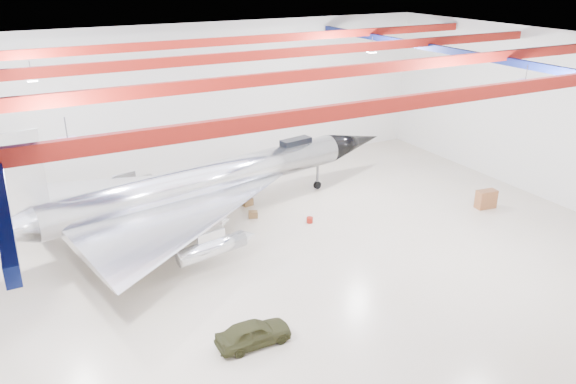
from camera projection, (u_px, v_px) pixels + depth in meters
floor at (275, 261)px, 30.09m from camera, size 40.00×40.00×0.00m
wall_back at (181, 103)px, 40.28m from camera, size 40.00×0.00×40.00m
wall_right at (547, 117)px, 36.66m from camera, size 0.00×30.00×30.00m
ceiling at (273, 52)px, 25.93m from camera, size 40.00×40.00×0.00m
ceiling_structure at (273, 67)px, 26.18m from camera, size 39.50×29.50×1.08m
jet_aircraft at (206, 185)px, 33.66m from camera, size 27.51×18.37×7.54m
jeep at (253, 333)px, 23.32m from camera, size 3.21×1.31×1.09m
desk at (486, 199)px, 36.40m from camera, size 1.39×0.82×1.21m
crate_ply at (128, 265)px, 29.29m from camera, size 0.61×0.53×0.37m
toolbox_red at (204, 198)px, 37.72m from camera, size 0.54×0.46×0.34m
parts_bin at (247, 202)px, 36.93m from camera, size 0.77×0.66×0.47m
tool_chest at (310, 220)px, 34.43m from camera, size 0.50×0.50×0.35m
oil_barrel at (253, 214)px, 35.15m from camera, size 0.70×0.64×0.40m
spares_box at (222, 200)px, 37.38m from camera, size 0.42×0.42×0.33m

